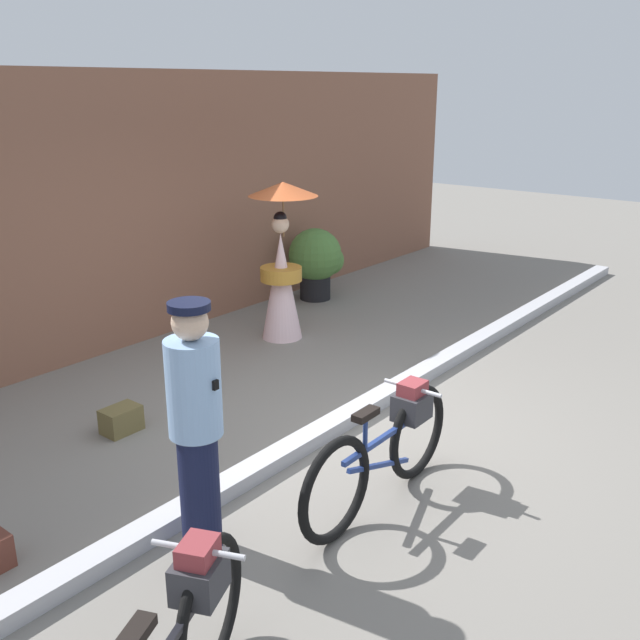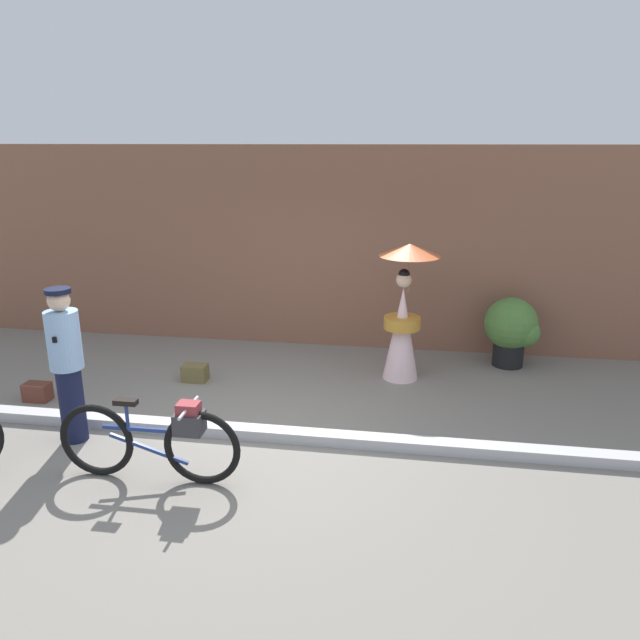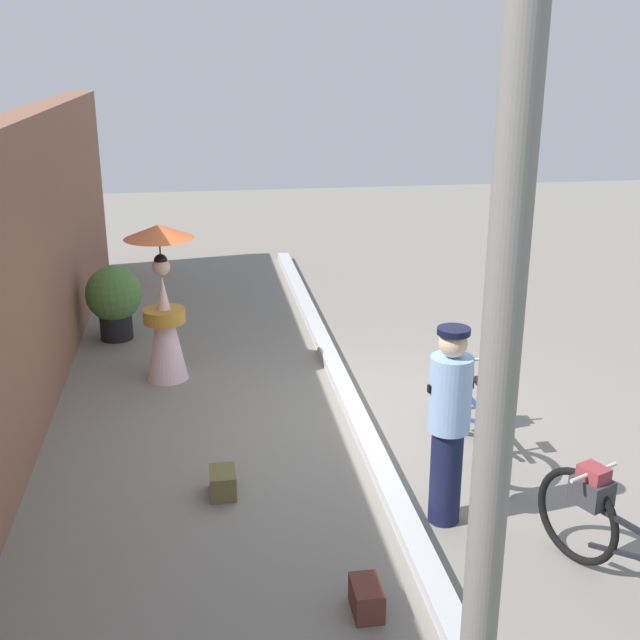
# 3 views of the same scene
# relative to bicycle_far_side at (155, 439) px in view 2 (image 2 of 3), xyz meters

# --- Properties ---
(ground_plane) EXTENTS (30.00, 30.00, 0.00)m
(ground_plane) POSITION_rel_bicycle_far_side_xyz_m (0.73, 0.96, -0.43)
(ground_plane) COLOR gray
(building_wall) EXTENTS (14.00, 0.40, 3.07)m
(building_wall) POSITION_rel_bicycle_far_side_xyz_m (0.73, 4.35, 1.11)
(building_wall) COLOR brown
(building_wall) RESTS_ON ground_plane
(sidewalk_curb) EXTENTS (14.00, 0.20, 0.12)m
(sidewalk_curb) POSITION_rel_bicycle_far_side_xyz_m (0.73, 0.96, -0.37)
(sidewalk_curb) COLOR #B2B2B7
(sidewalk_curb) RESTS_ON ground_plane
(bicycle_far_side) EXTENTS (1.79, 0.48, 0.82)m
(bicycle_far_side) POSITION_rel_bicycle_far_side_xyz_m (0.00, 0.00, 0.00)
(bicycle_far_side) COLOR black
(bicycle_far_side) RESTS_ON ground_plane
(person_officer) EXTENTS (0.34, 0.38, 1.69)m
(person_officer) POSITION_rel_bicycle_far_side_xyz_m (-1.21, 0.62, 0.48)
(person_officer) COLOR #141938
(person_officer) RESTS_ON ground_plane
(person_with_parasol) EXTENTS (0.80, 0.80, 1.85)m
(person_with_parasol) POSITION_rel_bicycle_far_side_xyz_m (2.23, 2.95, 0.50)
(person_with_parasol) COLOR silver
(person_with_parasol) RESTS_ON ground_plane
(potted_plant_by_door) EXTENTS (0.76, 0.74, 1.00)m
(potted_plant_by_door) POSITION_rel_bicycle_far_side_xyz_m (3.76, 3.66, 0.14)
(potted_plant_by_door) COLOR black
(potted_plant_by_door) RESTS_ON ground_plane
(backpack_on_pavement) EXTENTS (0.33, 0.23, 0.23)m
(backpack_on_pavement) POSITION_rel_bicycle_far_side_xyz_m (-0.52, 2.40, -0.31)
(backpack_on_pavement) COLOR brown
(backpack_on_pavement) RESTS_ON ground_plane
(backpack_spare) EXTENTS (0.31, 0.20, 0.23)m
(backpack_spare) POSITION_rel_bicycle_far_side_xyz_m (-2.24, 1.48, -0.31)
(backpack_spare) COLOR #592D23
(backpack_spare) RESTS_ON ground_plane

